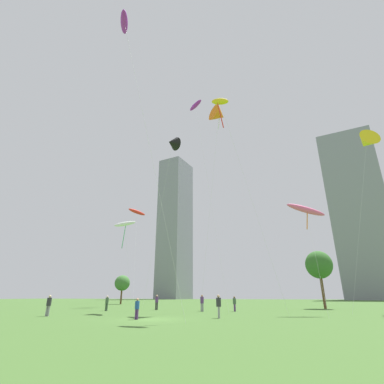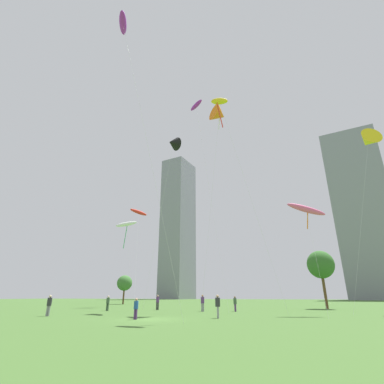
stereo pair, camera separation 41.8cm
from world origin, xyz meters
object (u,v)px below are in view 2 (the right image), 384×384
at_px(person_standing_2, 158,301).
at_px(person_standing_5, 218,304).
at_px(kite_flying_0, 139,212).
at_px(distant_highrise_0, 361,210).
at_px(kite_flying_1, 306,209).
at_px(kite_flying_7, 173,143).
at_px(person_standing_1, 49,304).
at_px(kite_flying_4, 123,24).
at_px(person_standing_0, 108,302).
at_px(park_tree_1, 321,265).
at_px(kite_flying_2, 126,224).
at_px(kite_flying_5, 219,115).
at_px(distant_highrise_1, 178,226).
at_px(person_standing_3, 203,302).
at_px(kite_flying_8, 196,105).
at_px(kite_flying_3, 368,140).
at_px(person_standing_6, 235,303).
at_px(person_standing_4, 136,307).
at_px(park_tree_0, 125,283).
at_px(kite_flying_6, 219,102).

relative_size(person_standing_2, person_standing_5, 1.01).
xyz_separation_m(kite_flying_0, distant_highrise_0, (65.16, 93.66, 21.47)).
height_order(kite_flying_1, kite_flying_7, kite_flying_7).
height_order(person_standing_1, kite_flying_4, kite_flying_4).
height_order(person_standing_5, kite_flying_4, kite_flying_4).
xyz_separation_m(person_standing_0, park_tree_1, (26.97, 13.78, 5.08)).
height_order(kite_flying_2, kite_flying_5, kite_flying_5).
bearing_deg(kite_flying_0, distant_highrise_1, 105.48).
bearing_deg(distant_highrise_0, kite_flying_2, -110.80).
relative_size(person_standing_3, kite_flying_1, 0.16).
relative_size(kite_flying_8, distant_highrise_0, 0.43).
height_order(person_standing_0, kite_flying_5, kite_flying_5).
bearing_deg(kite_flying_3, person_standing_6, -163.93).
bearing_deg(kite_flying_3, kite_flying_7, -166.66).
xyz_separation_m(person_standing_2, park_tree_1, (21.98, 9.73, 5.02)).
distance_m(person_standing_4, distant_highrise_0, 136.17).
bearing_deg(kite_flying_2, person_standing_4, -56.75).
distance_m(person_standing_0, kite_flying_7, 23.81).
relative_size(person_standing_0, kite_flying_3, 0.07).
xyz_separation_m(kite_flying_2, kite_flying_7, (11.35, -7.66, 10.07)).
distance_m(person_standing_5, park_tree_1, 25.10).
xyz_separation_m(person_standing_6, kite_flying_1, (8.99, -3.42, 9.85)).
height_order(kite_flying_4, distant_highrise_0, distant_highrise_0).
relative_size(person_standing_1, park_tree_0, 0.30).
bearing_deg(kite_flying_4, park_tree_0, 117.03).
bearing_deg(kite_flying_4, kite_flying_1, 42.99).
height_order(person_standing_3, kite_flying_1, kite_flying_1).
bearing_deg(kite_flying_2, person_standing_3, -26.36).
xyz_separation_m(person_standing_4, park_tree_1, (17.28, 24.96, 5.19)).
bearing_deg(distant_highrise_0, kite_flying_8, -103.96).
xyz_separation_m(person_standing_2, kite_flying_4, (3.47, -19.54, 26.20)).
height_order(person_standing_5, park_tree_0, park_tree_0).
bearing_deg(person_standing_0, person_standing_3, 4.37).
relative_size(person_standing_3, kite_flying_5, 0.07).
relative_size(person_standing_1, kite_flying_6, 0.08).
bearing_deg(kite_flying_0, kite_flying_7, -48.13).
xyz_separation_m(kite_flying_0, park_tree_1, (31.93, -1.97, -11.40)).
distance_m(kite_flying_3, distant_highrise_0, 105.08).
xyz_separation_m(kite_flying_7, park_tree_0, (-20.34, 24.49, -19.14)).
bearing_deg(kite_flying_8, park_tree_1, 24.81).
bearing_deg(person_standing_5, person_standing_3, -170.81).
distance_m(kite_flying_7, park_tree_1, 28.77).
distance_m(person_standing_4, kite_flying_6, 22.25).
bearing_deg(person_standing_5, park_tree_1, 140.27).
bearing_deg(person_standing_5, kite_flying_1, 118.08).
distance_m(person_standing_5, person_standing_6, 10.94).
bearing_deg(kite_flying_0, kite_flying_5, -35.29).
distance_m(person_standing_2, kite_flying_5, 27.90).
bearing_deg(kite_flying_2, kite_flying_1, -19.67).
relative_size(person_standing_2, kite_flying_0, 0.10).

